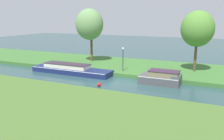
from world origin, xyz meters
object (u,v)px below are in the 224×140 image
willow_tree_centre (197,29)px  mooring_post_near (87,67)px  lamp_post (123,56)px  channel_buoy (99,85)px  navy_barge (71,69)px  slate_narrowboat (161,78)px  willow_tree_left (89,25)px

willow_tree_centre → mooring_post_near: size_ratio=11.95×
lamp_post → channel_buoy: size_ratio=7.03×
willow_tree_centre → lamp_post: (-7.58, -3.33, -3.10)m
navy_barge → lamp_post: lamp_post is taller
slate_narrowboat → navy_barge: bearing=180.0°
navy_barge → willow_tree_left: bearing=96.8°
navy_barge → mooring_post_near: navy_barge is taller
willow_tree_left → mooring_post_near: (2.23, -4.65, -4.86)m
navy_barge → willow_tree_left: size_ratio=1.39×
slate_narrowboat → willow_tree_left: 13.86m
navy_barge → slate_narrowboat: slate_narrowboat is taller
slate_narrowboat → lamp_post: (-5.06, 2.19, 1.51)m
navy_barge → slate_narrowboat: 10.88m
channel_buoy → willow_tree_centre: bearing=49.4°
navy_barge → channel_buoy: navy_barge is taller
slate_narrowboat → willow_tree_left: bearing=153.3°
willow_tree_centre → mooring_post_near: bearing=-159.9°
mooring_post_near → navy_barge: bearing=-142.4°
slate_narrowboat → willow_tree_centre: willow_tree_centre is taller
mooring_post_near → channel_buoy: (4.15, -4.66, -0.49)m
slate_narrowboat → willow_tree_centre: 7.62m
slate_narrowboat → channel_buoy: 6.27m
navy_barge → willow_tree_left: 7.75m
willow_tree_centre → mooring_post_near: (-11.87, -4.34, -4.54)m
lamp_post → willow_tree_centre: bearing=23.7°
willow_tree_left → willow_tree_centre: (14.10, -0.31, -0.31)m
slate_narrowboat → willow_tree_centre: size_ratio=0.58×
willow_tree_left → lamp_post: (6.51, -3.63, -3.41)m
willow_tree_left → channel_buoy: willow_tree_left is taller
navy_barge → mooring_post_near: size_ratio=17.60×
channel_buoy → lamp_post: bearing=88.6°
channel_buoy → willow_tree_left: bearing=124.4°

